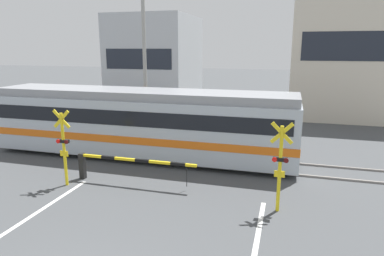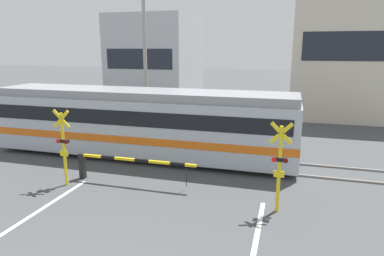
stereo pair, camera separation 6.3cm
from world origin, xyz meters
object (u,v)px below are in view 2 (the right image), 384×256
object	(u,v)px
crossing_barrier_near	(114,163)
crossing_signal_right	(280,163)
commuter_train	(141,121)
crossing_barrier_far	(251,133)
crossing_signal_left	(64,144)
pedestrian	(218,114)

from	to	relation	value
crossing_barrier_near	crossing_signal_right	size ratio (longest dim) A/B	1.65
commuter_train	crossing_barrier_near	world-z (taller)	commuter_train
crossing_barrier_far	crossing_barrier_near	bearing A→B (deg)	-126.66
crossing_barrier_far	crossing_signal_left	bearing A→B (deg)	-131.85
commuter_train	pedestrian	world-z (taller)	commuter_train
crossing_barrier_far	crossing_signal_left	xyz separation A→B (m)	(-6.03, -6.73, 0.80)
crossing_signal_left	commuter_train	bearing A→B (deg)	72.72
crossing_signal_right	crossing_barrier_far	bearing A→B (deg)	103.16
crossing_barrier_near	pedestrian	xyz separation A→B (m)	(1.97, 9.80, 0.16)
commuter_train	pedestrian	distance (m)	6.96
crossing_signal_left	pedestrian	size ratio (longest dim) A/B	1.76
crossing_barrier_near	pedestrian	bearing A→B (deg)	78.61
crossing_barrier_far	commuter_train	bearing A→B (deg)	-150.36
commuter_train	crossing_barrier_near	xyz separation A→B (m)	(0.33, -3.27, -0.91)
commuter_train	crossing_barrier_far	distance (m)	5.58
commuter_train	crossing_signal_right	bearing A→B (deg)	-32.26
crossing_signal_left	crossing_signal_right	bearing A→B (deg)	0.00
crossing_barrier_near	crossing_signal_right	distance (m)	6.13
crossing_barrier_near	commuter_train	bearing A→B (deg)	95.70
crossing_signal_right	crossing_signal_left	bearing A→B (deg)	180.00
crossing_signal_left	crossing_signal_right	xyz separation A→B (m)	(7.61, 0.00, 0.00)
crossing_barrier_near	crossing_signal_left	distance (m)	1.92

